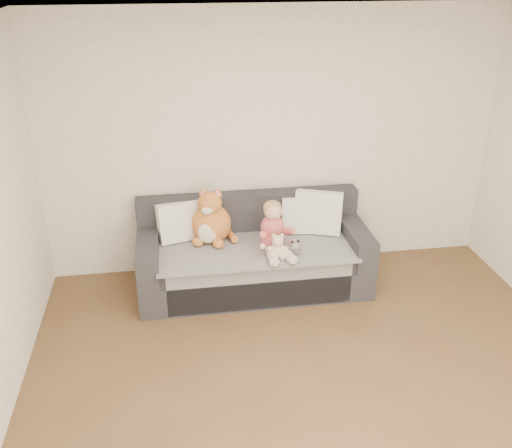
{
  "coord_description": "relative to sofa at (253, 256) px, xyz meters",
  "views": [
    {
      "loc": [
        -0.99,
        -2.78,
        3.0
      ],
      "look_at": [
        -0.27,
        1.87,
        0.75
      ],
      "focal_mm": 40.0,
      "sensor_mm": 36.0,
      "label": 1
    }
  ],
  "objects": [
    {
      "name": "room_shell",
      "position": [
        0.27,
        -1.64,
        0.99
      ],
      "size": [
        5.0,
        5.0,
        5.0
      ],
      "color": "brown",
      "rests_on": "ground"
    },
    {
      "name": "sofa",
      "position": [
        0.0,
        0.0,
        0.0
      ],
      "size": [
        2.2,
        0.94,
        0.85
      ],
      "color": "#25252A",
      "rests_on": "ground"
    },
    {
      "name": "cushion_left",
      "position": [
        -0.69,
        0.15,
        0.35
      ],
      "size": [
        0.45,
        0.29,
        0.39
      ],
      "rotation": [
        0.0,
        0.0,
        0.28
      ],
      "color": "silver",
      "rests_on": "sofa"
    },
    {
      "name": "cushion_right_back",
      "position": [
        0.51,
        0.14,
        0.34
      ],
      "size": [
        0.41,
        0.23,
        0.37
      ],
      "rotation": [
        0.0,
        0.0,
        -0.15
      ],
      "color": "silver",
      "rests_on": "sofa"
    },
    {
      "name": "cushion_right_front",
      "position": [
        0.67,
        0.12,
        0.37
      ],
      "size": [
        0.5,
        0.36,
        0.43
      ],
      "rotation": [
        0.0,
        0.0,
        -0.37
      ],
      "color": "silver",
      "rests_on": "sofa"
    },
    {
      "name": "toddler",
      "position": [
        0.16,
        -0.21,
        0.37
      ],
      "size": [
        0.35,
        0.5,
        0.49
      ],
      "rotation": [
        0.0,
        0.0,
        0.12
      ],
      "color": "#C2445A",
      "rests_on": "sofa"
    },
    {
      "name": "plush_cat",
      "position": [
        -0.39,
        0.08,
        0.37
      ],
      "size": [
        0.44,
        0.4,
        0.58
      ],
      "rotation": [
        0.0,
        0.0,
        -0.33
      ],
      "color": "#B15B27",
      "rests_on": "sofa"
    },
    {
      "name": "teddy_bear",
      "position": [
        0.17,
        -0.35,
        0.26
      ],
      "size": [
        0.2,
        0.15,
        0.25
      ],
      "rotation": [
        0.0,
        0.0,
        -0.08
      ],
      "color": "tan",
      "rests_on": "sofa"
    },
    {
      "name": "plush_cow",
      "position": [
        0.33,
        -0.3,
        0.23
      ],
      "size": [
        0.14,
        0.21,
        0.17
      ],
      "rotation": [
        0.0,
        0.0,
        0.02
      ],
      "color": "white",
      "rests_on": "sofa"
    },
    {
      "name": "sippy_cup",
      "position": [
        0.17,
        -0.16,
        0.22
      ],
      "size": [
        0.1,
        0.07,
        0.11
      ],
      "rotation": [
        0.0,
        0.0,
        0.2
      ],
      "color": "#543797",
      "rests_on": "sofa"
    }
  ]
}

